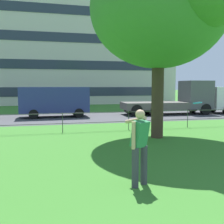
{
  "coord_description": "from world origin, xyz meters",
  "views": [
    {
      "loc": [
        -0.82,
        0.62,
        2.32
      ],
      "look_at": [
        1.58,
        10.32,
        1.35
      ],
      "focal_mm": 43.45,
      "sensor_mm": 36.0,
      "label": 1
    }
  ],
  "objects_px": {
    "frisbee": "(197,103)",
    "tree_small_lawn": "(169,5)",
    "panel_van_center": "(54,100)",
    "apartment_building_background": "(31,32)",
    "flatbed_truck_right": "(179,99)",
    "person_thrower": "(139,145)"
  },
  "relations": [
    {
      "from": "tree_small_lawn",
      "to": "apartment_building_background",
      "type": "bearing_deg",
      "value": 102.97
    },
    {
      "from": "person_thrower",
      "to": "apartment_building_background",
      "type": "relative_size",
      "value": 0.05
    },
    {
      "from": "tree_small_lawn",
      "to": "flatbed_truck_right",
      "type": "distance_m",
      "value": 12.0
    },
    {
      "from": "frisbee",
      "to": "tree_small_lawn",
      "type": "bearing_deg",
      "value": 78.16
    },
    {
      "from": "tree_small_lawn",
      "to": "flatbed_truck_right",
      "type": "xyz_separation_m",
      "value": [
        5.64,
        9.59,
        -4.5
      ]
    },
    {
      "from": "tree_small_lawn",
      "to": "panel_van_center",
      "type": "bearing_deg",
      "value": 114.43
    },
    {
      "from": "tree_small_lawn",
      "to": "person_thrower",
      "type": "bearing_deg",
      "value": -121.43
    },
    {
      "from": "tree_small_lawn",
      "to": "flatbed_truck_right",
      "type": "bearing_deg",
      "value": 59.57
    },
    {
      "from": "person_thrower",
      "to": "panel_van_center",
      "type": "bearing_deg",
      "value": 95.46
    },
    {
      "from": "person_thrower",
      "to": "apartment_building_background",
      "type": "height_order",
      "value": "apartment_building_background"
    },
    {
      "from": "panel_van_center",
      "to": "frisbee",
      "type": "bearing_deg",
      "value": -74.66
    },
    {
      "from": "tree_small_lawn",
      "to": "panel_van_center",
      "type": "xyz_separation_m",
      "value": [
        -4.46,
        9.81,
        -4.44
      ]
    },
    {
      "from": "person_thrower",
      "to": "panel_van_center",
      "type": "height_order",
      "value": "panel_van_center"
    },
    {
      "from": "flatbed_truck_right",
      "to": "apartment_building_background",
      "type": "distance_m",
      "value": 25.4
    },
    {
      "from": "panel_van_center",
      "to": "apartment_building_background",
      "type": "bearing_deg",
      "value": 96.89
    },
    {
      "from": "person_thrower",
      "to": "flatbed_truck_right",
      "type": "relative_size",
      "value": 0.24
    },
    {
      "from": "tree_small_lawn",
      "to": "person_thrower",
      "type": "xyz_separation_m",
      "value": [
        -3.04,
        -4.98,
        -4.75
      ]
    },
    {
      "from": "panel_van_center",
      "to": "flatbed_truck_right",
      "type": "relative_size",
      "value": 0.69
    },
    {
      "from": "tree_small_lawn",
      "to": "panel_van_center",
      "type": "height_order",
      "value": "tree_small_lawn"
    },
    {
      "from": "panel_van_center",
      "to": "flatbed_truck_right",
      "type": "distance_m",
      "value": 10.1
    },
    {
      "from": "tree_small_lawn",
      "to": "apartment_building_background",
      "type": "distance_m",
      "value": 30.97
    },
    {
      "from": "tree_small_lawn",
      "to": "frisbee",
      "type": "relative_size",
      "value": 24.13
    }
  ]
}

